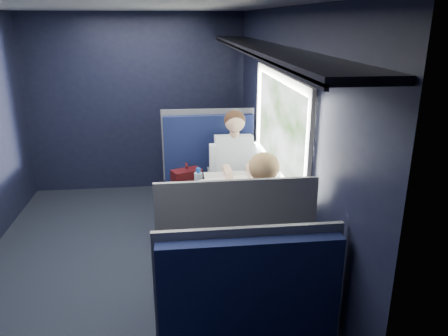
{
  "coord_description": "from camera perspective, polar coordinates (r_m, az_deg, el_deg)",
  "views": [
    {
      "loc": [
        0.48,
        -3.64,
        2.21
      ],
      "look_at": [
        0.9,
        0.0,
        0.95
      ],
      "focal_mm": 35.0,
      "sensor_mm": 36.0,
      "label": 1
    }
  ],
  "objects": [
    {
      "name": "laptop",
      "position": [
        3.96,
        6.42,
        -1.84
      ],
      "size": [
        0.37,
        0.42,
        0.26
      ],
      "color": "silver",
      "rests_on": "table"
    },
    {
      "name": "man",
      "position": [
        4.63,
        1.46,
        0.16
      ],
      "size": [
        0.53,
        0.56,
        1.32
      ],
      "color": "black",
      "rests_on": "ground"
    },
    {
      "name": "cup",
      "position": [
        4.31,
        5.16,
        -0.37
      ],
      "size": [
        0.07,
        0.07,
        0.1
      ],
      "primitive_type": "cylinder",
      "color": "white",
      "rests_on": "table"
    },
    {
      "name": "seat_bay_far",
      "position": [
        3.32,
        0.92,
        -13.78
      ],
      "size": [
        1.04,
        0.62,
        1.26
      ],
      "color": "black",
      "rests_on": "ground"
    },
    {
      "name": "seat_bay_near",
      "position": [
        4.87,
        -1.89,
        -2.63
      ],
      "size": [
        1.04,
        0.62,
        1.26
      ],
      "color": "black",
      "rests_on": "ground"
    },
    {
      "name": "room_shell",
      "position": [
        3.74,
        -13.57,
        7.15
      ],
      "size": [
        3.0,
        4.4,
        2.4
      ],
      "color": "black",
      "rests_on": "ground"
    },
    {
      "name": "seat_row_front",
      "position": [
        5.74,
        -2.58,
        0.65
      ],
      "size": [
        1.04,
        0.51,
        1.16
      ],
      "color": "black",
      "rests_on": "ground"
    },
    {
      "name": "woman",
      "position": [
        3.34,
        4.85,
        -7.39
      ],
      "size": [
        0.53,
        0.56,
        1.32
      ],
      "color": "black",
      "rests_on": "ground"
    },
    {
      "name": "ground",
      "position": [
        4.29,
        -12.34,
        -12.63
      ],
      "size": [
        2.8,
        4.2,
        0.01
      ],
      "primitive_type": "cube",
      "color": "black"
    },
    {
      "name": "bottle_small",
      "position": [
        4.17,
        4.87,
        -0.2
      ],
      "size": [
        0.07,
        0.07,
        0.24
      ],
      "color": "silver",
      "rests_on": "table"
    },
    {
      "name": "papers",
      "position": [
        3.94,
        1.35,
        -2.9
      ],
      "size": [
        0.62,
        0.78,
        0.01
      ],
      "primitive_type": "cube",
      "rotation": [
        0.0,
        0.0,
        0.21
      ],
      "color": "white",
      "rests_on": "table"
    },
    {
      "name": "table",
      "position": [
        3.99,
        1.89,
        -3.82
      ],
      "size": [
        0.62,
        1.0,
        0.74
      ],
      "color": "#54565E",
      "rests_on": "ground"
    }
  ]
}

